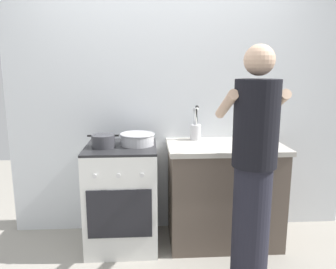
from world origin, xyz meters
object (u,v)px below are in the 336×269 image
Objects in this scene: mixing_bowl at (137,139)px; stove_range at (122,196)px; utensil_crock at (195,130)px; person at (253,171)px; pot at (103,141)px.

stove_range is at bearing -167.16° from mixing_bowl.
utensil_crock is 0.19× the size of person.
utensil_crock is at bearing 17.54° from stove_range.
mixing_bowl is at bearing 140.27° from person.
person reaches higher than stove_range.
mixing_bowl is at bearing -161.25° from utensil_crock.
utensil_crock is (0.67, 0.21, 0.54)m from stove_range.
utensil_crock is (0.53, 0.18, 0.04)m from mixing_bowl.
mixing_bowl is at bearing 12.84° from stove_range.
pot is 0.87× the size of mixing_bowl.
utensil_crock reaches higher than pot.
stove_range is 2.83× the size of utensil_crock.
pot is 0.81× the size of utensil_crock.
pot reaches higher than stove_range.
mixing_bowl reaches higher than stove_range.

